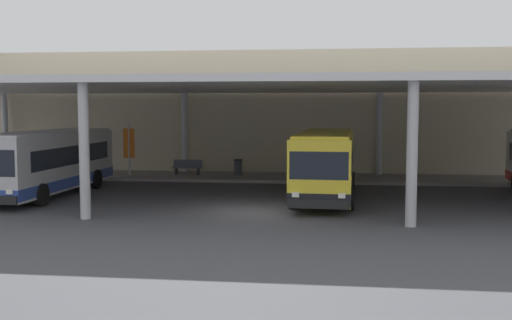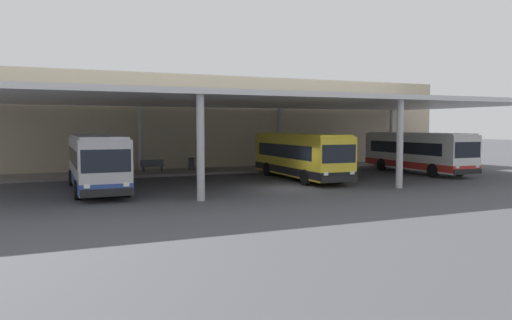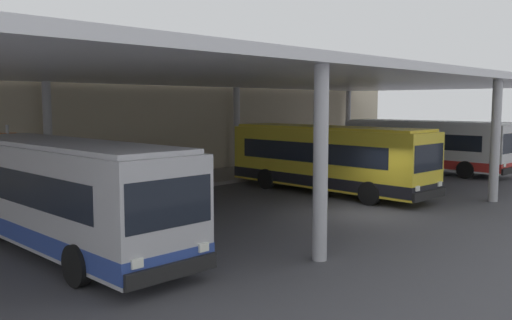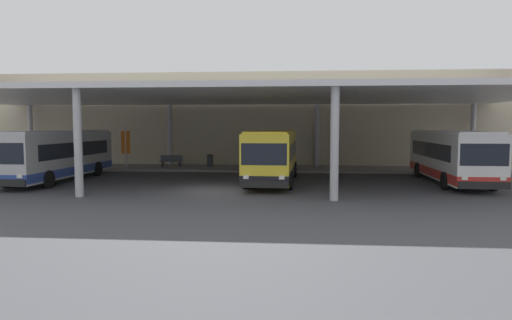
# 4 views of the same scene
# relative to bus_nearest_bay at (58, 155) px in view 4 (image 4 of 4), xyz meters

# --- Properties ---
(ground_plane) EXTENTS (200.00, 200.00, 0.00)m
(ground_plane) POSITION_rel_bus_nearest_bay_xyz_m (10.53, -3.44, -1.66)
(ground_plane) COLOR #47474C
(platform_kerb) EXTENTS (42.00, 4.50, 0.18)m
(platform_kerb) POSITION_rel_bus_nearest_bay_xyz_m (10.53, 8.31, -1.57)
(platform_kerb) COLOR gray
(platform_kerb) RESTS_ON ground
(station_building_facade) EXTENTS (48.00, 1.60, 8.02)m
(station_building_facade) POSITION_rel_bus_nearest_bay_xyz_m (10.53, 11.56, 2.36)
(station_building_facade) COLOR #C1B293
(station_building_facade) RESTS_ON ground
(canopy_shelter) EXTENTS (40.00, 17.00, 5.55)m
(canopy_shelter) POSITION_rel_bus_nearest_bay_xyz_m (10.53, 2.06, 3.66)
(canopy_shelter) COLOR silver
(canopy_shelter) RESTS_ON ground
(bus_nearest_bay) EXTENTS (2.80, 10.55, 3.17)m
(bus_nearest_bay) POSITION_rel_bus_nearest_bay_xyz_m (0.00, 0.00, 0.00)
(bus_nearest_bay) COLOR #B7B7BC
(bus_nearest_bay) RESTS_ON ground
(bus_second_bay) EXTENTS (3.00, 10.62, 3.17)m
(bus_second_bay) POSITION_rel_bus_nearest_bay_xyz_m (13.52, 0.60, 0.00)
(bus_second_bay) COLOR yellow
(bus_second_bay) RESTS_ON ground
(bus_middle_bay) EXTENTS (2.98, 10.61, 3.17)m
(bus_middle_bay) POSITION_rel_bus_nearest_bay_xyz_m (24.33, 1.11, 0.00)
(bus_middle_bay) COLOR white
(bus_middle_bay) RESTS_ON ground
(bench_waiting) EXTENTS (1.80, 0.45, 0.92)m
(bench_waiting) POSITION_rel_bus_nearest_bay_xyz_m (4.93, 8.38, -0.99)
(bench_waiting) COLOR #4C515B
(bench_waiting) RESTS_ON platform_kerb
(trash_bin) EXTENTS (0.52, 0.52, 0.98)m
(trash_bin) POSITION_rel_bus_nearest_bay_xyz_m (8.07, 8.56, -0.98)
(trash_bin) COLOR #33383D
(trash_bin) RESTS_ON platform_kerb
(banner_sign) EXTENTS (0.70, 0.12, 3.20)m
(banner_sign) POSITION_rel_bus_nearest_bay_xyz_m (1.50, 7.50, 0.32)
(banner_sign) COLOR #B2B2B7
(banner_sign) RESTS_ON platform_kerb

